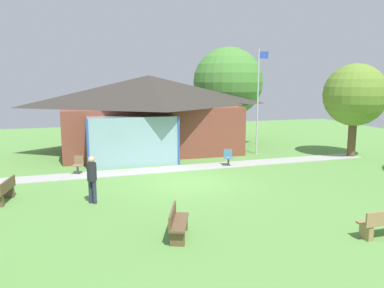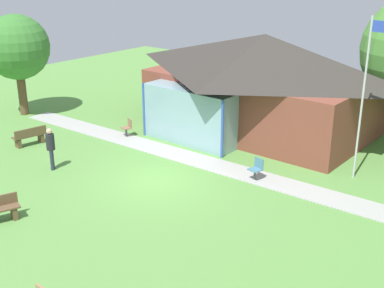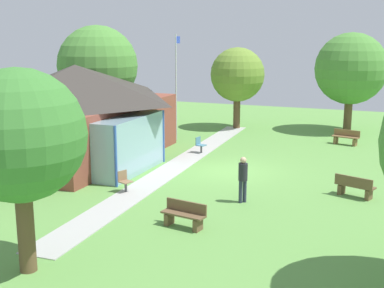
% 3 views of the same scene
% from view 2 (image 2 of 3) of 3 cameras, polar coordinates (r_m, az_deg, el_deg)
% --- Properties ---
extents(ground_plane, '(44.00, 44.00, 0.00)m').
position_cam_2_polar(ground_plane, '(19.53, -3.83, -4.22)').
color(ground_plane, '#609947').
extents(pavilion, '(11.18, 8.17, 4.68)m').
position_cam_2_polar(pavilion, '(24.88, 7.73, 7.00)').
color(pavilion, brown).
rests_on(pavilion, ground_plane).
extents(footpath, '(21.88, 2.03, 0.03)m').
position_cam_2_polar(footpath, '(21.34, 0.92, -1.92)').
color(footpath, '#ADADA8').
rests_on(footpath, ground_plane).
extents(flagpole, '(0.64, 0.08, 6.17)m').
position_cam_2_polar(flagpole, '(19.73, 18.80, 5.41)').
color(flagpole, silver).
rests_on(flagpole, ground_plane).
extents(bench_mid_left, '(0.69, 1.55, 0.84)m').
position_cam_2_polar(bench_mid_left, '(24.18, -17.79, 0.79)').
color(bench_mid_left, brown).
rests_on(bench_mid_left, ground_plane).
extents(patio_chair_west, '(0.57, 0.57, 0.86)m').
position_cam_2_polar(patio_chair_west, '(24.33, -7.29, 1.78)').
color(patio_chair_west, '#8C6B4C').
rests_on(patio_chair_west, ground_plane).
extents(patio_chair_lawn_spare, '(0.52, 0.52, 0.86)m').
position_cam_2_polar(patio_chair_lawn_spare, '(19.62, 7.24, -2.89)').
color(patio_chair_lawn_spare, teal).
rests_on(patio_chair_lawn_spare, ground_plane).
extents(visitor_strolling_lawn, '(0.34, 0.34, 1.74)m').
position_cam_2_polar(visitor_strolling_lawn, '(20.98, -15.63, -0.16)').
color(visitor_strolling_lawn, '#2D3347').
rests_on(visitor_strolling_lawn, ground_plane).
extents(tree_west_hedge, '(3.40, 3.40, 5.35)m').
position_cam_2_polar(tree_west_hedge, '(28.41, -19.11, 10.21)').
color(tree_west_hedge, brown).
rests_on(tree_west_hedge, ground_plane).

